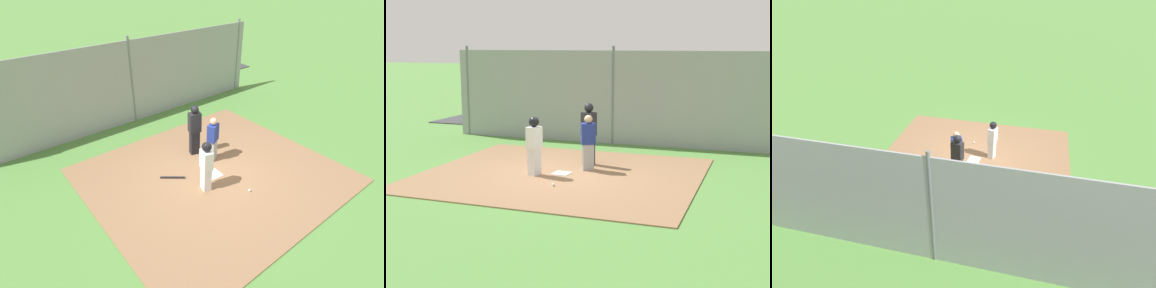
{
  "view_description": "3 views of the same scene",
  "coord_description": "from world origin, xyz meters",
  "views": [
    {
      "loc": [
        5.25,
        5.55,
        5.76
      ],
      "look_at": [
        0.03,
        -1.02,
        0.65
      ],
      "focal_mm": 28.89,
      "sensor_mm": 36.0,
      "label": 1
    },
    {
      "loc": [
        -5.1,
        12.75,
        3.42
      ],
      "look_at": [
        -0.34,
        -0.34,
        0.79
      ],
      "focal_mm": 49.77,
      "sensor_mm": 36.0,
      "label": 2
    },
    {
      "loc": [
        2.08,
        -10.01,
        6.85
      ],
      "look_at": [
        -0.34,
        -0.24,
        0.83
      ],
      "focal_mm": 29.56,
      "sensor_mm": 36.0,
      "label": 3
    }
  ],
  "objects": [
    {
      "name": "runner",
      "position": [
        0.62,
        0.36,
        0.9
      ],
      "size": [
        0.35,
        0.43,
        1.54
      ],
      "rotation": [
        0.0,
        0.0,
        2.88
      ],
      "color": "silver",
      "rests_on": "dirt_infield"
    },
    {
      "name": "umpire",
      "position": [
        -0.31,
        -1.31,
        0.96
      ],
      "size": [
        0.44,
        0.35,
        1.76
      ],
      "rotation": [
        0.0,
        0.0,
        1.3
      ],
      "color": "black",
      "rests_on": "dirt_infield"
    },
    {
      "name": "dirt_infield",
      "position": [
        0.0,
        0.0,
        0.01
      ],
      "size": [
        7.2,
        6.4,
        0.03
      ],
      "primitive_type": "cube",
      "color": "#896647",
      "rests_on": "ground_plane"
    },
    {
      "name": "baseball_bat",
      "position": [
        1.09,
        -0.62,
        0.06
      ],
      "size": [
        0.62,
        0.51,
        0.06
      ],
      "primitive_type": "cylinder",
      "rotation": [
        0.0,
        1.57,
        2.47
      ],
      "color": "black",
      "rests_on": "dirt_infield"
    },
    {
      "name": "parked_car_green",
      "position": [
        -3.21,
        -9.21,
        0.61
      ],
      "size": [
        4.22,
        1.92,
        1.28
      ],
      "rotation": [
        0.0,
        0.0,
        -0.01
      ],
      "color": "#235B38",
      "rests_on": "parking_lot"
    },
    {
      "name": "catcher",
      "position": [
        -0.52,
        -0.66,
        0.81
      ],
      "size": [
        0.45,
        0.39,
        1.51
      ],
      "rotation": [
        0.0,
        0.0,
        2.0
      ],
      "color": "#9E9EA3",
      "rests_on": "dirt_infield"
    },
    {
      "name": "parked_car_white",
      "position": [
        3.16,
        -8.95,
        0.61
      ],
      "size": [
        4.25,
        1.98,
        1.28
      ],
      "rotation": [
        0.0,
        0.0,
        3.11
      ],
      "color": "silver",
      "rests_on": "parking_lot"
    },
    {
      "name": "parking_lot",
      "position": [
        0.0,
        -9.35,
        0.02
      ],
      "size": [
        18.0,
        5.2,
        0.04
      ],
      "primitive_type": "cube",
      "color": "#38383D",
      "rests_on": "ground_plane"
    },
    {
      "name": "home_plate",
      "position": [
        0.0,
        0.0,
        0.04
      ],
      "size": [
        0.47,
        0.47,
        0.02
      ],
      "primitive_type": "cube",
      "rotation": [
        0.0,
        0.0,
        -0.07
      ],
      "color": "white",
      "rests_on": "dirt_infield"
    },
    {
      "name": "baseball",
      "position": [
        -0.27,
        1.23,
        0.07
      ],
      "size": [
        0.07,
        0.07,
        0.07
      ],
      "primitive_type": "sphere",
      "color": "white",
      "rests_on": "dirt_infield"
    },
    {
      "name": "backstop_fence",
      "position": [
        0.0,
        -4.78,
        1.6
      ],
      "size": [
        12.0,
        0.1,
        3.35
      ],
      "color": "#93999E",
      "rests_on": "ground_plane"
    },
    {
      "name": "ground_plane",
      "position": [
        0.0,
        0.0,
        0.0
      ],
      "size": [
        140.0,
        140.0,
        0.0
      ],
      "primitive_type": "plane",
      "color": "#51843D"
    }
  ]
}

